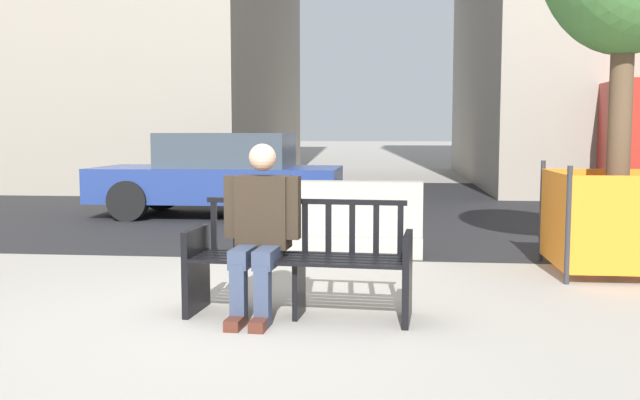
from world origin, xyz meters
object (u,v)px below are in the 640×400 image
street_bench (300,264)px  seated_person (260,226)px  construction_fence (616,218)px  jersey_barrier_centre (335,224)px  car_sedan_mid (221,175)px

street_bench → seated_person: seated_person is taller
construction_fence → street_bench: bearing=-145.7°
seated_person → construction_fence: seated_person is taller
seated_person → jersey_barrier_centre: 2.88m
construction_fence → car_sedan_mid: bearing=139.9°
jersey_barrier_centre → construction_fence: bearing=-15.9°
seated_person → jersey_barrier_centre: bearing=83.5°
construction_fence → car_sedan_mid: car_sedan_mid is taller
street_bench → seated_person: bearing=-172.8°
jersey_barrier_centre → construction_fence: (2.87, -0.82, 0.21)m
street_bench → car_sedan_mid: bearing=109.2°
seated_person → jersey_barrier_centre: size_ratio=0.65×
street_bench → jersey_barrier_centre: 2.80m
jersey_barrier_centre → car_sedan_mid: 4.12m
jersey_barrier_centre → seated_person: bearing=-96.5°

